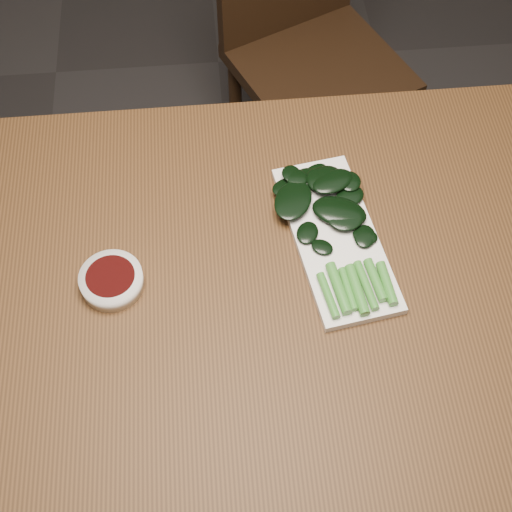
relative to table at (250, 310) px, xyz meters
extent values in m
plane|color=#292727|center=(0.00, 0.00, -0.68)|extent=(6.00, 6.00, 0.00)
cube|color=#4A2D15|center=(0.00, 0.00, 0.05)|extent=(1.40, 0.80, 0.04)
cylinder|color=#4A2D15|center=(0.64, 0.34, -0.32)|extent=(0.05, 0.05, 0.71)
cube|color=black|center=(0.25, 0.81, -0.25)|extent=(0.51, 0.51, 0.04)
cylinder|color=black|center=(0.17, 0.59, -0.47)|extent=(0.04, 0.04, 0.41)
cylinder|color=black|center=(0.46, 0.73, -0.47)|extent=(0.04, 0.04, 0.41)
cylinder|color=black|center=(0.03, 0.89, -0.47)|extent=(0.04, 0.04, 0.41)
cylinder|color=black|center=(0.33, 1.02, -0.47)|extent=(0.04, 0.04, 0.41)
cylinder|color=white|center=(-0.21, 0.03, 0.09)|extent=(0.10, 0.10, 0.03)
cylinder|color=#310604|center=(-0.21, 0.03, 0.10)|extent=(0.08, 0.08, 0.00)
cube|color=white|center=(0.15, 0.08, 0.08)|extent=(0.18, 0.33, 0.01)
cylinder|color=#429031|center=(0.12, -0.03, 0.09)|extent=(0.03, 0.08, 0.01)
cylinder|color=#429031|center=(0.14, -0.02, 0.09)|extent=(0.03, 0.09, 0.02)
cylinder|color=#429031|center=(0.15, -0.03, 0.09)|extent=(0.02, 0.07, 0.01)
cylinder|color=#429031|center=(0.16, -0.03, 0.09)|extent=(0.03, 0.09, 0.02)
cylinder|color=#429031|center=(0.18, -0.02, 0.09)|extent=(0.03, 0.09, 0.01)
cylinder|color=#429031|center=(0.19, -0.02, 0.09)|extent=(0.03, 0.08, 0.02)
cylinder|color=#429031|center=(0.21, -0.02, 0.09)|extent=(0.02, 0.08, 0.02)
ellipsoid|color=black|center=(0.10, 0.19, 0.10)|extent=(0.05, 0.05, 0.01)
ellipsoid|color=black|center=(0.15, 0.18, 0.10)|extent=(0.09, 0.07, 0.01)
ellipsoid|color=black|center=(0.13, 0.20, 0.09)|extent=(0.06, 0.06, 0.01)
ellipsoid|color=black|center=(0.08, 0.18, 0.09)|extent=(0.07, 0.05, 0.01)
ellipsoid|color=black|center=(0.08, 0.15, 0.10)|extent=(0.09, 0.10, 0.01)
ellipsoid|color=black|center=(0.18, 0.18, 0.10)|extent=(0.04, 0.05, 0.01)
ellipsoid|color=black|center=(0.09, 0.15, 0.09)|extent=(0.06, 0.05, 0.01)
ellipsoid|color=black|center=(0.12, 0.19, 0.09)|extent=(0.07, 0.06, 0.01)
ellipsoid|color=black|center=(0.16, 0.12, 0.10)|extent=(0.11, 0.09, 0.02)
ellipsoid|color=black|center=(0.13, 0.18, 0.10)|extent=(0.04, 0.05, 0.01)
ellipsoid|color=black|center=(0.09, 0.20, 0.10)|extent=(0.03, 0.04, 0.01)
ellipsoid|color=black|center=(0.17, 0.11, 0.10)|extent=(0.08, 0.08, 0.01)
ellipsoid|color=black|center=(0.15, 0.18, 0.10)|extent=(0.07, 0.07, 0.02)
ellipsoid|color=black|center=(0.18, 0.15, 0.09)|extent=(0.06, 0.06, 0.01)
ellipsoid|color=black|center=(0.10, 0.08, 0.09)|extent=(0.05, 0.05, 0.01)
ellipsoid|color=black|center=(0.19, 0.07, 0.09)|extent=(0.04, 0.05, 0.01)
ellipsoid|color=black|center=(0.19, 0.07, 0.09)|extent=(0.05, 0.04, 0.01)
ellipsoid|color=black|center=(0.12, 0.05, 0.09)|extent=(0.05, 0.04, 0.01)
camera|label=1|loc=(-0.04, -0.55, 1.04)|focal=50.00mm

